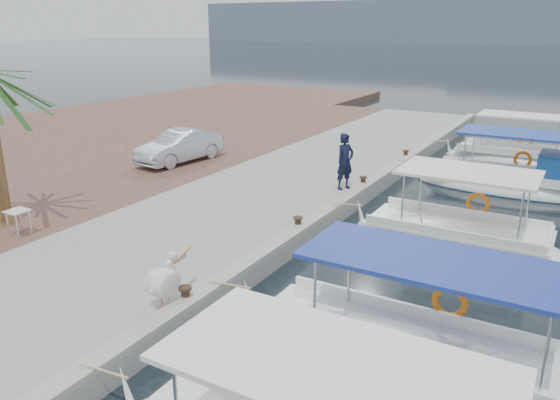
# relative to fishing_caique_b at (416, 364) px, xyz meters

# --- Properties ---
(ground) EXTENTS (400.00, 400.00, 0.00)m
(ground) POSITION_rel_fishing_caique_b_xyz_m (-4.35, 2.74, -0.12)
(ground) COLOR black
(ground) RESTS_ON ground
(concrete_quay) EXTENTS (6.00, 40.00, 0.50)m
(concrete_quay) POSITION_rel_fishing_caique_b_xyz_m (-7.35, 7.74, 0.13)
(concrete_quay) COLOR gray
(concrete_quay) RESTS_ON ground
(quay_curb) EXTENTS (0.44, 40.00, 0.12)m
(quay_curb) POSITION_rel_fishing_caique_b_xyz_m (-4.57, 7.74, 0.44)
(quay_curb) COLOR #A19D8F
(quay_curb) RESTS_ON concrete_quay
(cobblestone_strip) EXTENTS (4.00, 40.00, 0.50)m
(cobblestone_strip) POSITION_rel_fishing_caique_b_xyz_m (-12.35, 7.74, 0.13)
(cobblestone_strip) COLOR brown
(cobblestone_strip) RESTS_ON ground
(land_backing) EXTENTS (16.00, 60.00, 0.48)m
(land_backing) POSITION_rel_fishing_caique_b_xyz_m (-22.35, 7.74, 0.12)
(land_backing) COLOR brown
(land_backing) RESTS_ON ground
(fishing_caique_b) EXTENTS (7.52, 2.12, 2.83)m
(fishing_caique_b) POSITION_rel_fishing_caique_b_xyz_m (0.00, 0.00, 0.00)
(fishing_caique_b) COLOR white
(fishing_caique_b) RESTS_ON ground
(fishing_caique_c) EXTENTS (6.08, 2.40, 2.83)m
(fishing_caique_c) POSITION_rel_fishing_caique_b_xyz_m (-0.72, 6.37, 0.00)
(fishing_caique_c) COLOR white
(fishing_caique_c) RESTS_ON ground
(fishing_caique_d) EXTENTS (6.95, 2.31, 2.83)m
(fishing_caique_d) POSITION_rel_fishing_caique_b_xyz_m (-0.18, 13.02, 0.07)
(fishing_caique_d) COLOR white
(fishing_caique_d) RESTS_ON ground
(fishing_caique_e) EXTENTS (6.14, 2.14, 2.83)m
(fishing_caique_e) POSITION_rel_fishing_caique_b_xyz_m (-0.69, 17.63, 0.00)
(fishing_caique_e) COLOR white
(fishing_caique_e) RESTS_ON ground
(mooring_bollards) EXTENTS (0.28, 20.28, 0.33)m
(mooring_bollards) POSITION_rel_fishing_caique_b_xyz_m (-4.70, 4.24, 0.57)
(mooring_bollards) COLOR black
(mooring_bollards) RESTS_ON concrete_quay
(pelican) EXTENTS (0.53, 1.38, 1.07)m
(pelican) POSITION_rel_fishing_caique_b_xyz_m (-4.95, -1.09, 0.93)
(pelican) COLOR tan
(pelican) RESTS_ON concrete_quay
(fisherman) EXTENTS (0.73, 0.85, 1.98)m
(fisherman) POSITION_rel_fishing_caique_b_xyz_m (-5.11, 8.49, 1.37)
(fisherman) COLOR black
(fisherman) RESTS_ON concrete_quay
(parked_car) EXTENTS (1.87, 4.17, 1.33)m
(parked_car) POSITION_rel_fishing_caique_b_xyz_m (-12.73, 8.76, 1.04)
(parked_car) COLOR #ACB6C4
(parked_car) RESTS_ON cobblestone_strip
(folding_table) EXTENTS (0.55, 0.55, 0.73)m
(folding_table) POSITION_rel_fishing_caique_b_xyz_m (-11.03, -0.08, 0.90)
(folding_table) COLOR silver
(folding_table) RESTS_ON cobblestone_strip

